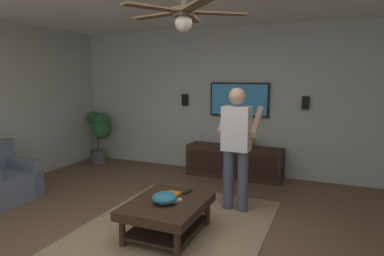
{
  "coord_description": "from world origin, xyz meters",
  "views": [
    {
      "loc": [
        -2.85,
        -1.59,
        1.78
      ],
      "look_at": [
        0.76,
        -0.05,
        1.18
      ],
      "focal_mm": 31.45,
      "sensor_mm": 36.0,
      "label": 1
    }
  ],
  "objects_px": {
    "tv": "(239,100)",
    "remote_white": "(176,201)",
    "person_standing": "(237,142)",
    "remote_black": "(187,192)",
    "potted_plant_tall": "(101,130)",
    "bowl": "(165,198)",
    "armchair": "(0,182)",
    "book": "(172,195)",
    "wall_speaker_left": "(306,103)",
    "vase_round": "(249,142)",
    "coffee_table": "(167,210)",
    "ceiling_fan": "(183,15)",
    "media_console": "(234,162)",
    "wall_speaker_right": "(185,100)"
  },
  "relations": [
    {
      "from": "ceiling_fan",
      "to": "vase_round",
      "type": "bearing_deg",
      "value": 0.03
    },
    {
      "from": "armchair",
      "to": "remote_white",
      "type": "bearing_deg",
      "value": 4.85
    },
    {
      "from": "remote_white",
      "to": "vase_round",
      "type": "xyz_separation_m",
      "value": [
        2.42,
        -0.23,
        0.25
      ]
    },
    {
      "from": "tv",
      "to": "wall_speaker_right",
      "type": "xyz_separation_m",
      "value": [
        0.01,
        1.07,
        -0.03
      ]
    },
    {
      "from": "media_console",
      "to": "wall_speaker_left",
      "type": "xyz_separation_m",
      "value": [
        0.25,
        -1.14,
        1.07
      ]
    },
    {
      "from": "vase_round",
      "to": "wall_speaker_right",
      "type": "distance_m",
      "value": 1.52
    },
    {
      "from": "media_console",
      "to": "wall_speaker_right",
      "type": "xyz_separation_m",
      "value": [
        0.25,
        1.07,
        1.06
      ]
    },
    {
      "from": "media_console",
      "to": "ceiling_fan",
      "type": "bearing_deg",
      "value": 5.42
    },
    {
      "from": "armchair",
      "to": "tv",
      "type": "relative_size",
      "value": 0.81
    },
    {
      "from": "coffee_table",
      "to": "potted_plant_tall",
      "type": "xyz_separation_m",
      "value": [
        2.33,
        2.73,
        0.4
      ]
    },
    {
      "from": "coffee_table",
      "to": "wall_speaker_left",
      "type": "relative_size",
      "value": 4.55
    },
    {
      "from": "bowl",
      "to": "ceiling_fan",
      "type": "height_order",
      "value": "ceiling_fan"
    },
    {
      "from": "person_standing",
      "to": "wall_speaker_left",
      "type": "distance_m",
      "value": 1.89
    },
    {
      "from": "remote_black",
      "to": "ceiling_fan",
      "type": "height_order",
      "value": "ceiling_fan"
    },
    {
      "from": "bowl",
      "to": "tv",
      "type": "bearing_deg",
      "value": -1.45
    },
    {
      "from": "coffee_table",
      "to": "potted_plant_tall",
      "type": "bearing_deg",
      "value": 49.55
    },
    {
      "from": "tv",
      "to": "person_standing",
      "type": "distance_m",
      "value": 1.8
    },
    {
      "from": "vase_round",
      "to": "ceiling_fan",
      "type": "xyz_separation_m",
      "value": [
        -2.72,
        -0.0,
        1.68
      ]
    },
    {
      "from": "potted_plant_tall",
      "to": "bowl",
      "type": "height_order",
      "value": "potted_plant_tall"
    },
    {
      "from": "coffee_table",
      "to": "remote_white",
      "type": "bearing_deg",
      "value": -75.13
    },
    {
      "from": "media_console",
      "to": "bowl",
      "type": "height_order",
      "value": "media_console"
    },
    {
      "from": "ceiling_fan",
      "to": "armchair",
      "type": "bearing_deg",
      "value": 84.47
    },
    {
      "from": "bowl",
      "to": "vase_round",
      "type": "relative_size",
      "value": 1.27
    },
    {
      "from": "vase_round",
      "to": "wall_speaker_left",
      "type": "relative_size",
      "value": 1.0
    },
    {
      "from": "armchair",
      "to": "remote_black",
      "type": "bearing_deg",
      "value": 11.26
    },
    {
      "from": "coffee_table",
      "to": "wall_speaker_left",
      "type": "distance_m",
      "value": 3.16
    },
    {
      "from": "wall_speaker_left",
      "to": "vase_round",
      "type": "bearing_deg",
      "value": 107.18
    },
    {
      "from": "book",
      "to": "vase_round",
      "type": "distance_m",
      "value": 2.34
    },
    {
      "from": "coffee_table",
      "to": "tv",
      "type": "xyz_separation_m",
      "value": [
        2.71,
        -0.07,
        1.07
      ]
    },
    {
      "from": "tv",
      "to": "potted_plant_tall",
      "type": "bearing_deg",
      "value": -82.31
    },
    {
      "from": "book",
      "to": "tv",
      "type": "bearing_deg",
      "value": 177.66
    },
    {
      "from": "potted_plant_tall",
      "to": "ceiling_fan",
      "type": "height_order",
      "value": "ceiling_fan"
    },
    {
      "from": "potted_plant_tall",
      "to": "remote_white",
      "type": "bearing_deg",
      "value": -129.17
    },
    {
      "from": "potted_plant_tall",
      "to": "coffee_table",
      "type": "bearing_deg",
      "value": -130.45
    },
    {
      "from": "armchair",
      "to": "remote_white",
      "type": "height_order",
      "value": "armchair"
    },
    {
      "from": "potted_plant_tall",
      "to": "bowl",
      "type": "bearing_deg",
      "value": -131.21
    },
    {
      "from": "potted_plant_tall",
      "to": "vase_round",
      "type": "relative_size",
      "value": 4.85
    },
    {
      "from": "potted_plant_tall",
      "to": "wall_speaker_left",
      "type": "distance_m",
      "value": 4.01
    },
    {
      "from": "potted_plant_tall",
      "to": "bowl",
      "type": "distance_m",
      "value": 3.64
    },
    {
      "from": "potted_plant_tall",
      "to": "book",
      "type": "height_order",
      "value": "potted_plant_tall"
    },
    {
      "from": "media_console",
      "to": "book",
      "type": "height_order",
      "value": "media_console"
    },
    {
      "from": "tv",
      "to": "armchair",
      "type": "bearing_deg",
      "value": -46.16
    },
    {
      "from": "ceiling_fan",
      "to": "wall_speaker_left",
      "type": "bearing_deg",
      "value": -16.34
    },
    {
      "from": "tv",
      "to": "remote_white",
      "type": "xyz_separation_m",
      "value": [
        -2.68,
        -0.03,
        -0.96
      ]
    },
    {
      "from": "person_standing",
      "to": "remote_black",
      "type": "bearing_deg",
      "value": 150.37
    },
    {
      "from": "bowl",
      "to": "remote_white",
      "type": "bearing_deg",
      "value": -47.92
    },
    {
      "from": "remote_white",
      "to": "tv",
      "type": "bearing_deg",
      "value": 30.52
    },
    {
      "from": "wall_speaker_left",
      "to": "tv",
      "type": "bearing_deg",
      "value": 90.66
    },
    {
      "from": "armchair",
      "to": "coffee_table",
      "type": "distance_m",
      "value": 2.73
    },
    {
      "from": "remote_black",
      "to": "book",
      "type": "height_order",
      "value": "book"
    }
  ]
}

